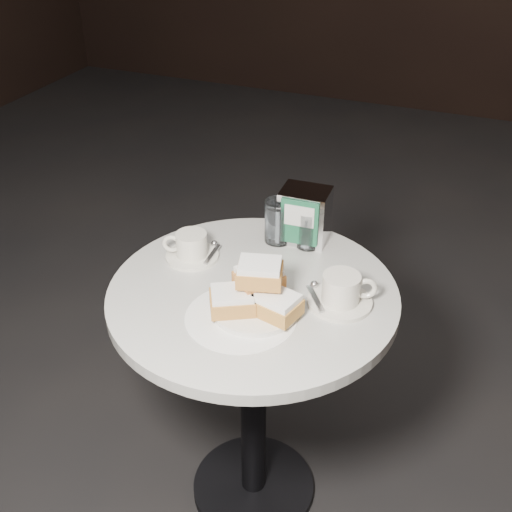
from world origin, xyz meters
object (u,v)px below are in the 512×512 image
(water_glass_left, at_px, (278,222))
(napkin_dispenser, at_px, (305,215))
(cafe_table, at_px, (253,352))
(coffee_cup_right, at_px, (341,292))
(beignet_plate, at_px, (256,294))
(water_glass_right, at_px, (309,229))
(coffee_cup_left, at_px, (191,247))

(water_glass_left, distance_m, napkin_dispenser, 0.07)
(cafe_table, xyz_separation_m, water_glass_left, (-0.02, 0.24, 0.26))
(water_glass_left, bearing_deg, coffee_cup_right, -42.05)
(cafe_table, height_order, water_glass_left, water_glass_left)
(coffee_cup_right, height_order, napkin_dispenser, napkin_dispenser)
(beignet_plate, height_order, water_glass_left, beignet_plate)
(coffee_cup_right, height_order, water_glass_left, water_glass_left)
(water_glass_right, xyz_separation_m, napkin_dispenser, (-0.02, 0.03, 0.02))
(beignet_plate, distance_m, water_glass_left, 0.32)
(coffee_cup_left, height_order, water_glass_left, water_glass_left)
(beignet_plate, distance_m, water_glass_right, 0.32)
(cafe_table, relative_size, water_glass_left, 6.30)
(napkin_dispenser, bearing_deg, beignet_plate, -92.52)
(coffee_cup_left, bearing_deg, water_glass_right, 14.13)
(coffee_cup_right, bearing_deg, beignet_plate, -170.03)
(napkin_dispenser, bearing_deg, coffee_cup_left, -143.27)
(beignet_plate, xyz_separation_m, water_glass_right, (0.02, 0.32, 0.00))
(cafe_table, distance_m, napkin_dispenser, 0.38)
(water_glass_left, bearing_deg, coffee_cup_left, -137.09)
(water_glass_left, height_order, water_glass_right, water_glass_left)
(water_glass_left, relative_size, water_glass_right, 1.15)
(coffee_cup_left, height_order, napkin_dispenser, napkin_dispenser)
(cafe_table, distance_m, coffee_cup_left, 0.31)
(cafe_table, xyz_separation_m, water_glass_right, (0.06, 0.24, 0.25))
(coffee_cup_left, relative_size, napkin_dispenser, 1.18)
(cafe_table, relative_size, coffee_cup_left, 4.29)
(beignet_plate, relative_size, coffee_cup_right, 1.20)
(napkin_dispenser, bearing_deg, water_glass_left, -155.52)
(beignet_plate, bearing_deg, water_glass_right, 86.25)
(coffee_cup_left, distance_m, napkin_dispenser, 0.31)
(water_glass_left, height_order, napkin_dispenser, napkin_dispenser)
(beignet_plate, height_order, coffee_cup_left, beignet_plate)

